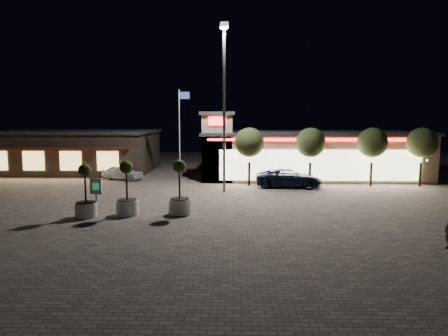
{
  "coord_description": "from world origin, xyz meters",
  "views": [
    {
      "loc": [
        2.68,
        -21.7,
        5.45
      ],
      "look_at": [
        2.04,
        6.0,
        2.06
      ],
      "focal_mm": 32.0,
      "sensor_mm": 36.0,
      "label": 1
    }
  ],
  "objects_px": {
    "planter_left": "(127,198)",
    "planter_mid": "(86,201)",
    "pickup_truck": "(289,178)",
    "white_sedan": "(123,172)",
    "valet_sign": "(96,190)"
  },
  "relations": [
    {
      "from": "pickup_truck",
      "to": "white_sedan",
      "type": "relative_size",
      "value": 1.36
    },
    {
      "from": "planter_mid",
      "to": "planter_left",
      "type": "bearing_deg",
      "value": 14.2
    },
    {
      "from": "white_sedan",
      "to": "planter_left",
      "type": "height_order",
      "value": "planter_left"
    },
    {
      "from": "pickup_truck",
      "to": "planter_mid",
      "type": "xyz_separation_m",
      "value": [
        -12.76,
        -10.22,
        0.19
      ]
    },
    {
      "from": "planter_left",
      "to": "planter_mid",
      "type": "height_order",
      "value": "planter_left"
    },
    {
      "from": "pickup_truck",
      "to": "planter_mid",
      "type": "height_order",
      "value": "planter_mid"
    },
    {
      "from": "valet_sign",
      "to": "pickup_truck",
      "type": "bearing_deg",
      "value": 39.1
    },
    {
      "from": "pickup_truck",
      "to": "planter_mid",
      "type": "distance_m",
      "value": 16.35
    },
    {
      "from": "pickup_truck",
      "to": "planter_mid",
      "type": "relative_size",
      "value": 1.78
    },
    {
      "from": "pickup_truck",
      "to": "valet_sign",
      "type": "xyz_separation_m",
      "value": [
        -12.26,
        -9.97,
        0.77
      ]
    },
    {
      "from": "pickup_truck",
      "to": "planter_left",
      "type": "bearing_deg",
      "value": 138.0
    },
    {
      "from": "white_sedan",
      "to": "pickup_truck",
      "type": "bearing_deg",
      "value": -82.23
    },
    {
      "from": "white_sedan",
      "to": "planter_mid",
      "type": "relative_size",
      "value": 1.3
    },
    {
      "from": "pickup_truck",
      "to": "valet_sign",
      "type": "bearing_deg",
      "value": 134.7
    },
    {
      "from": "pickup_truck",
      "to": "valet_sign",
      "type": "distance_m",
      "value": 15.82
    }
  ]
}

